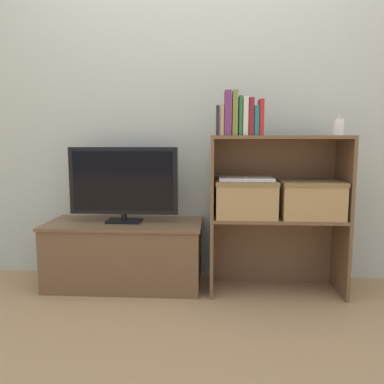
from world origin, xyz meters
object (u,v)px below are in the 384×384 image
book_forest (240,116)px  laptop (246,179)px  book_maroon (251,117)px  storage_basket_right (310,197)px  book_plum (228,114)px  tv_stand (125,253)px  storage_basket_left (245,197)px  book_teal (256,121)px  book_charcoal (218,121)px  book_ivory (245,117)px  book_olive (235,114)px  baby_monitor (339,127)px  book_crimson (261,118)px  book_tan (222,120)px  tv (123,183)px

book_forest → laptop: 0.38m
book_maroon → storage_basket_right: bearing=7.6°
book_plum → tv_stand: bearing=170.7°
storage_basket_left → book_plum: bearing=-157.0°
book_teal → book_charcoal: bearing=180.0°
book_charcoal → book_ivory: 0.16m
book_olive → book_maroon: bearing=0.0°
tv_stand → book_ivory: size_ratio=4.57×
book_maroon → book_ivory: bearing=180.0°
book_ivory → storage_basket_right: book_ivory is taller
book_ivory → laptop: book_ivory is taller
baby_monitor → book_olive: bearing=-174.0°
tv_stand → book_crimson: (0.86, -0.11, 0.87)m
baby_monitor → book_ivory: bearing=-173.4°
book_ivory → tv_stand: bearing=171.9°
storage_basket_left → book_teal: bearing=-46.9°
book_tan → storage_basket_right: (0.54, 0.05, -0.46)m
book_tan → storage_basket_left: bearing=18.5°
book_plum → book_teal: size_ratio=1.50×
book_ivory → baby_monitor: (0.56, 0.07, -0.06)m
book_teal → laptop: book_teal is taller
book_forest → book_teal: (0.09, 0.00, -0.03)m
book_crimson → book_ivory: bearing=180.0°
book_ivory → book_maroon: (0.03, 0.00, -0.00)m
book_plum → book_crimson: 0.20m
baby_monitor → laptop: (-0.55, -0.02, -0.31)m
book_charcoal → tv: bearing=169.9°
tv → book_charcoal: book_charcoal is taller
book_olive → book_charcoal: bearing=180.0°
tv → book_maroon: (0.80, -0.11, 0.40)m
laptop → book_plum: bearing=-157.0°
book_teal → book_crimson: size_ratio=0.82×
book_tan → book_charcoal: bearing=180.0°
tv_stand → storage_basket_right: size_ratio=2.73×
book_maroon → storage_basket_left: size_ratio=0.58×
tv_stand → book_teal: bearing=-7.5°
storage_basket_left → laptop: bearing=-153.4°
book_teal → storage_basket_right: (0.35, 0.05, -0.46)m
book_charcoal → book_plum: book_plum is taller
storage_basket_left → book_olive: bearing=-146.5°
book_olive → book_forest: book_olive is taller
laptop → book_crimson: bearing=-33.7°
book_crimson → storage_basket_right: size_ratio=0.56×
book_teal → baby_monitor: size_ratio=1.31×
baby_monitor → book_forest: bearing=-173.7°
book_charcoal → baby_monitor: 0.73m
book_plum → book_olive: size_ratio=0.99×
tv → book_plum: size_ratio=2.73×
book_forest → tv: bearing=171.7°
book_forest → book_teal: size_ratio=1.32×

